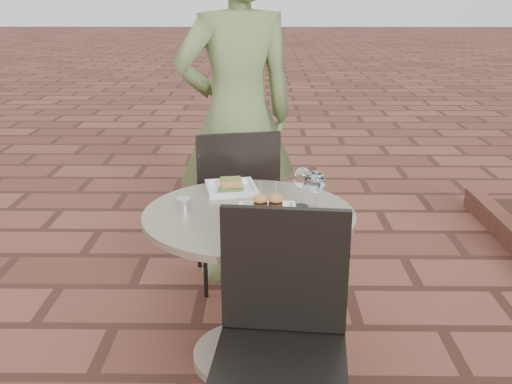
{
  "coord_description": "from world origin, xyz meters",
  "views": [
    {
      "loc": [
        -0.08,
        -2.52,
        1.6
      ],
      "look_at": [
        -0.11,
        -0.27,
        0.82
      ],
      "focal_mm": 40.0,
      "sensor_mm": 36.0,
      "label": 1
    }
  ],
  "objects_px": {
    "plate_tuna": "(275,235)",
    "diner": "(237,118)",
    "chair_near": "(282,325)",
    "cafe_table": "(249,265)",
    "plate_sliders": "(268,210)",
    "plate_salmon": "(231,187)",
    "chair_far": "(236,196)"
  },
  "relations": [
    {
      "from": "plate_tuna",
      "to": "diner",
      "type": "bearing_deg",
      "value": 99.38
    },
    {
      "from": "chair_near",
      "to": "plate_tuna",
      "type": "xyz_separation_m",
      "value": [
        -0.02,
        0.31,
        0.2
      ]
    },
    {
      "from": "cafe_table",
      "to": "chair_near",
      "type": "height_order",
      "value": "chair_near"
    },
    {
      "from": "plate_sliders",
      "to": "plate_tuna",
      "type": "distance_m",
      "value": 0.22
    },
    {
      "from": "cafe_table",
      "to": "plate_sliders",
      "type": "bearing_deg",
      "value": -35.69
    },
    {
      "from": "chair_near",
      "to": "diner",
      "type": "distance_m",
      "value": 1.52
    },
    {
      "from": "plate_salmon",
      "to": "plate_tuna",
      "type": "bearing_deg",
      "value": -70.77
    },
    {
      "from": "chair_far",
      "to": "plate_sliders",
      "type": "xyz_separation_m",
      "value": [
        0.17,
        -0.77,
        0.21
      ]
    },
    {
      "from": "diner",
      "to": "plate_sliders",
      "type": "bearing_deg",
      "value": 78.97
    },
    {
      "from": "chair_far",
      "to": "plate_sliders",
      "type": "relative_size",
      "value": 3.75
    },
    {
      "from": "diner",
      "to": "plate_tuna",
      "type": "height_order",
      "value": "diner"
    },
    {
      "from": "chair_far",
      "to": "plate_salmon",
      "type": "xyz_separation_m",
      "value": [
        -0.0,
        -0.43,
        0.2
      ]
    },
    {
      "from": "diner",
      "to": "plate_salmon",
      "type": "bearing_deg",
      "value": 68.31
    },
    {
      "from": "diner",
      "to": "chair_near",
      "type": "bearing_deg",
      "value": 77.01
    },
    {
      "from": "cafe_table",
      "to": "plate_tuna",
      "type": "relative_size",
      "value": 3.22
    },
    {
      "from": "cafe_table",
      "to": "plate_sliders",
      "type": "distance_m",
      "value": 0.29
    },
    {
      "from": "plate_salmon",
      "to": "cafe_table",
      "type": "bearing_deg",
      "value": -71.96
    },
    {
      "from": "cafe_table",
      "to": "chair_near",
      "type": "xyz_separation_m",
      "value": [
        0.12,
        -0.59,
        0.07
      ]
    },
    {
      "from": "chair_near",
      "to": "diner",
      "type": "xyz_separation_m",
      "value": [
        -0.21,
        1.45,
        0.41
      ]
    },
    {
      "from": "cafe_table",
      "to": "plate_tuna",
      "type": "height_order",
      "value": "plate_tuna"
    },
    {
      "from": "chair_near",
      "to": "plate_sliders",
      "type": "xyz_separation_m",
      "value": [
        -0.04,
        0.53,
        0.21
      ]
    },
    {
      "from": "diner",
      "to": "plate_sliders",
      "type": "distance_m",
      "value": 0.96
    },
    {
      "from": "chair_far",
      "to": "chair_near",
      "type": "height_order",
      "value": "same"
    },
    {
      "from": "chair_far",
      "to": "diner",
      "type": "relative_size",
      "value": 0.49
    },
    {
      "from": "chair_near",
      "to": "chair_far",
      "type": "bearing_deg",
      "value": 104.73
    },
    {
      "from": "diner",
      "to": "plate_tuna",
      "type": "xyz_separation_m",
      "value": [
        0.19,
        -1.15,
        -0.21
      ]
    },
    {
      "from": "chair_far",
      "to": "plate_tuna",
      "type": "xyz_separation_m",
      "value": [
        0.19,
        -0.99,
        0.2
      ]
    },
    {
      "from": "cafe_table",
      "to": "diner",
      "type": "distance_m",
      "value": 0.99
    },
    {
      "from": "diner",
      "to": "plate_salmon",
      "type": "xyz_separation_m",
      "value": [
        -0.01,
        -0.59,
        -0.21
      ]
    },
    {
      "from": "chair_near",
      "to": "plate_salmon",
      "type": "distance_m",
      "value": 0.91
    },
    {
      "from": "diner",
      "to": "chair_far",
      "type": "bearing_deg",
      "value": 67.32
    },
    {
      "from": "cafe_table",
      "to": "plate_tuna",
      "type": "bearing_deg",
      "value": -69.6
    }
  ]
}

